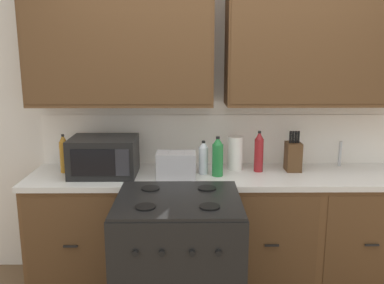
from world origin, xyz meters
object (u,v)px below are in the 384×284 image
(stove_range, at_px, (179,269))
(toaster, at_px, (176,165))
(paper_towel_roll, at_px, (235,153))
(bottle_clear, at_px, (203,158))
(microwave, at_px, (104,156))
(bottle_amber, at_px, (64,154))
(bottle_green, at_px, (218,157))
(knife_block, at_px, (293,156))
(bottle_red, at_px, (259,152))

(stove_range, xyz_separation_m, toaster, (-0.03, 0.52, 0.53))
(paper_towel_roll, distance_m, bottle_clear, 0.27)
(microwave, distance_m, toaster, 0.54)
(microwave, height_order, bottle_amber, bottle_amber)
(paper_towel_roll, xyz_separation_m, bottle_amber, (-1.29, -0.06, 0.01))
(stove_range, distance_m, bottle_green, 0.86)
(knife_block, relative_size, bottle_red, 0.99)
(microwave, xyz_separation_m, bottle_clear, (0.73, 0.02, -0.02))
(paper_towel_roll, height_order, bottle_red, bottle_red)
(toaster, relative_size, bottle_green, 0.95)
(paper_towel_roll, distance_m, bottle_green, 0.22)
(toaster, relative_size, bottle_clear, 1.12)
(microwave, height_order, bottle_green, bottle_green)
(toaster, bearing_deg, bottle_red, 15.22)
(knife_block, relative_size, bottle_green, 1.05)
(paper_towel_roll, bearing_deg, bottle_green, -131.34)
(paper_towel_roll, xyz_separation_m, bottle_red, (0.17, -0.05, 0.02))
(microwave, distance_m, bottle_clear, 0.73)
(knife_block, distance_m, bottle_red, 0.27)
(stove_range, xyz_separation_m, bottle_green, (0.28, 0.58, 0.57))
(bottle_amber, bearing_deg, stove_range, -38.02)
(microwave, distance_m, bottle_red, 1.16)
(toaster, distance_m, bottle_amber, 0.86)
(stove_range, relative_size, bottle_clear, 3.79)
(knife_block, distance_m, paper_towel_roll, 0.44)
(microwave, xyz_separation_m, knife_block, (1.42, 0.09, -0.02))
(bottle_amber, bearing_deg, knife_block, 0.91)
(bottle_clear, height_order, bottle_amber, bottle_amber)
(toaster, xyz_separation_m, bottle_green, (0.30, 0.06, 0.05))
(bottle_amber, bearing_deg, toaster, -10.66)
(knife_block, height_order, paper_towel_roll, knife_block)
(knife_block, relative_size, paper_towel_roll, 1.19)
(knife_block, height_order, bottle_clear, knife_block)
(microwave, relative_size, paper_towel_roll, 1.85)
(microwave, distance_m, bottle_green, 0.84)
(stove_range, height_order, bottle_clear, bottle_clear)
(bottle_red, bearing_deg, toaster, -164.78)
(stove_range, bearing_deg, bottle_red, 49.36)
(knife_block, relative_size, bottle_clear, 1.24)
(bottle_clear, bearing_deg, microwave, -178.52)
(bottle_green, relative_size, bottle_amber, 1.01)
(microwave, xyz_separation_m, bottle_red, (1.16, 0.08, 0.01))
(stove_range, relative_size, toaster, 3.39)
(bottle_red, bearing_deg, stove_range, -130.64)
(microwave, distance_m, bottle_amber, 0.32)
(toaster, relative_size, knife_block, 0.90)
(bottle_green, bearing_deg, paper_towel_roll, 48.66)
(stove_range, height_order, bottle_green, bottle_green)
(paper_towel_roll, distance_m, bottle_amber, 1.30)
(bottle_red, relative_size, bottle_amber, 1.07)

